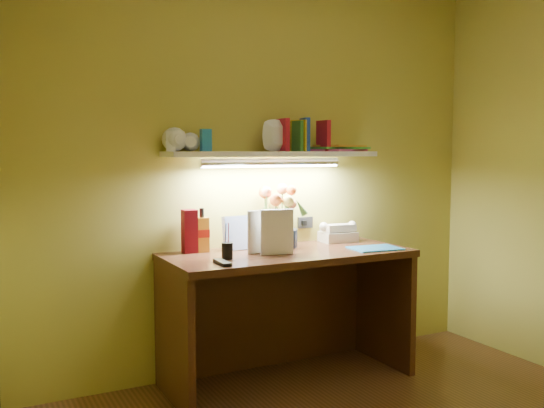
# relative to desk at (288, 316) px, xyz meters

# --- Properties ---
(desk) EXTENTS (1.40, 0.60, 0.75)m
(desk) POSITION_rel_desk_xyz_m (0.00, 0.00, 0.00)
(desk) COLOR #3E2011
(desk) RESTS_ON ground
(flower_bouquet) EXTENTS (0.28, 0.28, 0.37)m
(flower_bouquet) POSITION_rel_desk_xyz_m (0.04, 0.17, 0.56)
(flower_bouquet) COLOR #0C1633
(flower_bouquet) RESTS_ON desk
(telephone) EXTENTS (0.23, 0.18, 0.13)m
(telephone) POSITION_rel_desk_xyz_m (0.46, 0.18, 0.44)
(telephone) COLOR beige
(telephone) RESTS_ON desk
(desk_clock) EXTENTS (0.08, 0.06, 0.07)m
(desk_clock) POSITION_rel_desk_xyz_m (0.55, 0.21, 0.41)
(desk_clock) COLOR #ADACB1
(desk_clock) RESTS_ON desk
(whisky_bottle) EXTENTS (0.07, 0.07, 0.25)m
(whisky_bottle) POSITION_rel_desk_xyz_m (-0.44, 0.22, 0.50)
(whisky_bottle) COLOR #BF7018
(whisky_bottle) RESTS_ON desk
(whisky_box) EXTENTS (0.08, 0.08, 0.24)m
(whisky_box) POSITION_rel_desk_xyz_m (-0.51, 0.22, 0.50)
(whisky_box) COLOR #5C050E
(whisky_box) RESTS_ON desk
(pen_cup) EXTENTS (0.08, 0.08, 0.15)m
(pen_cup) POSITION_rel_desk_xyz_m (-0.40, -0.05, 0.45)
(pen_cup) COLOR black
(pen_cup) RESTS_ON desk
(art_card) EXTENTS (0.20, 0.06, 0.20)m
(art_card) POSITION_rel_desk_xyz_m (-0.22, 0.19, 0.47)
(art_card) COLOR silver
(art_card) RESTS_ON desk
(tv_remote) EXTENTS (0.05, 0.16, 0.02)m
(tv_remote) POSITION_rel_desk_xyz_m (-0.48, -0.18, 0.38)
(tv_remote) COLOR black
(tv_remote) RESTS_ON desk
(blue_folder) EXTENTS (0.30, 0.23, 0.01)m
(blue_folder) POSITION_rel_desk_xyz_m (0.50, -0.15, 0.38)
(blue_folder) COLOR #2588D2
(blue_folder) RESTS_ON desk
(desk_book_a) EXTENTS (0.18, 0.03, 0.24)m
(desk_book_a) POSITION_rel_desk_xyz_m (-0.24, 0.02, 0.50)
(desk_book_a) COLOR beige
(desk_book_a) RESTS_ON desk
(desk_book_b) EXTENTS (0.18, 0.07, 0.25)m
(desk_book_b) POSITION_rel_desk_xyz_m (-0.19, -0.04, 0.50)
(desk_book_b) COLOR white
(desk_book_b) RESTS_ON desk
(wall_shelf) EXTENTS (1.33, 0.36, 0.23)m
(wall_shelf) POSITION_rel_desk_xyz_m (0.01, 0.18, 0.96)
(wall_shelf) COLOR white
(wall_shelf) RESTS_ON ground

